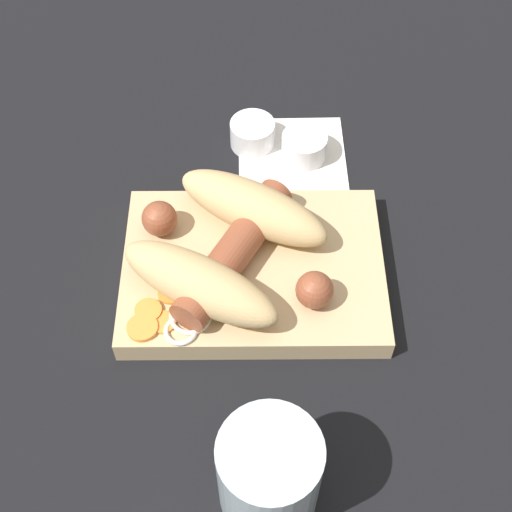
{
  "coord_description": "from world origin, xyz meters",
  "views": [
    {
      "loc": [
        -0.0,
        -0.37,
        0.55
      ],
      "look_at": [
        0.0,
        0.0,
        0.03
      ],
      "focal_mm": 50.0,
      "sensor_mm": 36.0,
      "label": 1
    }
  ],
  "objects_px": {
    "bread_roll": "(231,244)",
    "condiment_cup_near": "(306,148)",
    "food_tray": "(256,270)",
    "sausage": "(237,253)",
    "drink_glass": "(273,474)",
    "condiment_cup_far": "(252,135)"
  },
  "relations": [
    {
      "from": "sausage",
      "to": "condiment_cup_near",
      "type": "distance_m",
      "value": 0.17
    },
    {
      "from": "food_tray",
      "to": "drink_glass",
      "type": "bearing_deg",
      "value": -86.99
    },
    {
      "from": "food_tray",
      "to": "sausage",
      "type": "bearing_deg",
      "value": -175.65
    },
    {
      "from": "sausage",
      "to": "bread_roll",
      "type": "bearing_deg",
      "value": 132.79
    },
    {
      "from": "bread_roll",
      "to": "drink_glass",
      "type": "bearing_deg",
      "value": -80.99
    },
    {
      "from": "bread_roll",
      "to": "sausage",
      "type": "height_order",
      "value": "bread_roll"
    },
    {
      "from": "food_tray",
      "to": "condiment_cup_near",
      "type": "bearing_deg",
      "value": 70.69
    },
    {
      "from": "sausage",
      "to": "food_tray",
      "type": "bearing_deg",
      "value": 4.35
    },
    {
      "from": "drink_glass",
      "to": "bread_roll",
      "type": "bearing_deg",
      "value": 99.01
    },
    {
      "from": "sausage",
      "to": "drink_glass",
      "type": "height_order",
      "value": "drink_glass"
    },
    {
      "from": "food_tray",
      "to": "sausage",
      "type": "xyz_separation_m",
      "value": [
        -0.02,
        -0.0,
        0.03
      ]
    },
    {
      "from": "food_tray",
      "to": "condiment_cup_near",
      "type": "distance_m",
      "value": 0.16
    },
    {
      "from": "bread_roll",
      "to": "condiment_cup_near",
      "type": "xyz_separation_m",
      "value": [
        0.08,
        0.15,
        -0.03
      ]
    },
    {
      "from": "food_tray",
      "to": "bread_roll",
      "type": "xyz_separation_m",
      "value": [
        -0.02,
        0.0,
        0.03
      ]
    },
    {
      "from": "condiment_cup_near",
      "to": "drink_glass",
      "type": "distance_m",
      "value": 0.36
    },
    {
      "from": "sausage",
      "to": "condiment_cup_near",
      "type": "height_order",
      "value": "sausage"
    },
    {
      "from": "bread_roll",
      "to": "drink_glass",
      "type": "height_order",
      "value": "drink_glass"
    },
    {
      "from": "condiment_cup_far",
      "to": "food_tray",
      "type": "bearing_deg",
      "value": -89.07
    },
    {
      "from": "bread_roll",
      "to": "condiment_cup_near",
      "type": "distance_m",
      "value": 0.17
    },
    {
      "from": "bread_roll",
      "to": "condiment_cup_far",
      "type": "bearing_deg",
      "value": 83.52
    },
    {
      "from": "food_tray",
      "to": "drink_glass",
      "type": "relative_size",
      "value": 2.59
    },
    {
      "from": "condiment_cup_far",
      "to": "drink_glass",
      "type": "distance_m",
      "value": 0.38
    }
  ]
}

